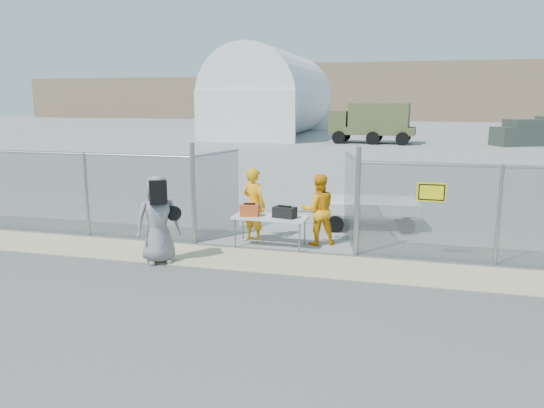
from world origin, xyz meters
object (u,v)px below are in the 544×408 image
(security_worker_right, at_px, (318,210))
(visitor, at_px, (158,220))
(utility_trailer, at_px, (369,212))
(folding_table, at_px, (270,232))
(security_worker_left, at_px, (254,205))

(security_worker_right, relative_size, visitor, 0.91)
(utility_trailer, bearing_deg, folding_table, -137.67)
(utility_trailer, bearing_deg, visitor, -141.75)
(visitor, height_order, utility_trailer, visitor)
(security_worker_left, height_order, security_worker_right, security_worker_left)
(visitor, xyz_separation_m, utility_trailer, (4.18, 4.50, -0.55))
(folding_table, relative_size, utility_trailer, 0.52)
(security_worker_right, height_order, visitor, visitor)
(folding_table, bearing_deg, visitor, -137.75)
(security_worker_right, height_order, utility_trailer, security_worker_right)
(security_worker_left, xyz_separation_m, security_worker_right, (1.62, 0.08, -0.05))
(folding_table, bearing_deg, utility_trailer, 51.42)
(visitor, relative_size, utility_trailer, 0.56)
(security_worker_left, xyz_separation_m, utility_trailer, (2.68, 2.24, -0.52))
(security_worker_left, height_order, visitor, visitor)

